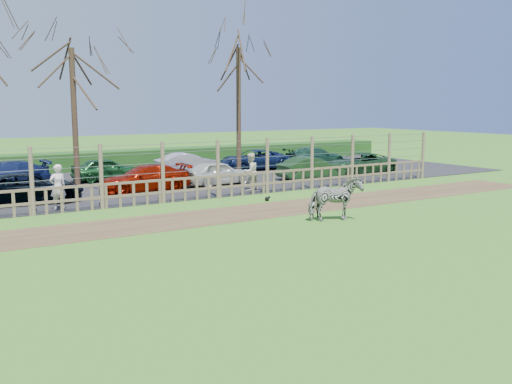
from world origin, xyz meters
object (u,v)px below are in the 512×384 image
zebra (335,199)px  car_2 (28,188)px  car_3 (145,178)px  car_12 (254,160)px  tree_right (238,81)px  car_5 (311,168)px  car_13 (315,157)px  crow (267,199)px  car_6 (360,164)px  car_9 (5,174)px  car_4 (217,173)px  tree_mid (73,84)px  car_10 (107,169)px  car_11 (188,163)px  visitor_b (250,172)px  visitor_a (58,187)px

zebra → car_2: zebra is taller
car_3 → car_12: size_ratio=0.96×
tree_right → zebra: (-3.38, -12.40, -4.48)m
car_5 → car_13: (4.21, 5.08, 0.00)m
crow → car_5: bearing=38.1°
car_5 → car_6: same height
tree_right → car_9: tree_right is taller
car_4 → car_9: size_ratio=0.85×
car_12 → tree_right: bearing=-43.9°
tree_mid → car_9: 5.75m
zebra → car_12: (5.63, 14.47, -0.12)m
zebra → car_2: 12.36m
tree_mid → car_5: bearing=-14.1°
car_10 → tree_right: bearing=-100.4°
car_6 → car_10: (-13.08, 4.74, 0.00)m
tree_right → car_10: tree_right is taller
tree_right → car_6: 8.26m
car_5 → car_3: bearing=89.7°
car_9 → car_11: 9.62m
car_9 → car_6: bearing=71.3°
car_12 → zebra: bearing=-17.7°
crow → car_5: 7.12m
zebra → car_13: bearing=-19.8°
visitor_b → car_3: bearing=-43.7°
visitor_a → car_6: visitor_a is taller
car_9 → visitor_b: bearing=49.7°
car_4 → car_13: (9.46, 4.41, 0.00)m
zebra → car_9: 16.89m
car_2 → car_9: bearing=5.4°
car_3 → car_10: bearing=-173.9°
visitor_a → car_12: size_ratio=0.40×
visitor_b → car_5: size_ratio=0.47×
car_4 → car_10: 6.03m
car_6 → car_10: same height
car_10 → car_11: same height
zebra → car_4: 9.71m
car_10 → car_12: same height
car_9 → zebra: bearing=27.6°
car_2 → car_10: bearing=-39.0°
car_9 → car_12: size_ratio=0.96×
tree_mid → car_11: tree_mid is taller
car_9 → car_13: (18.38, -0.59, 0.00)m
car_2 → car_4: bearing=-81.6°
car_4 → car_11: same height
car_9 → crow: bearing=38.5°
car_10 → car_4: bearing=-133.5°
crow → car_2: bearing=152.2°
tree_mid → visitor_b: 9.01m
car_11 → car_13: same height
visitor_a → car_5: size_ratio=0.47×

